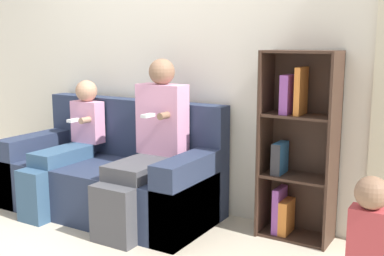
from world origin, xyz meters
TOP-DOWN VIEW (x-y plane):
  - ground_plane at (0.00, 0.00)m, footprint 14.00×14.00m
  - back_wall at (0.00, 0.94)m, footprint 10.00×0.06m
  - couch at (-0.25, 0.51)m, footprint 1.76×0.81m
  - adult_seated at (0.17, 0.42)m, footprint 0.38×0.77m
  - child_seated at (-0.62, 0.37)m, footprint 0.28×0.79m
  - toddler_standing at (1.83, 0.04)m, footprint 0.20×0.17m
  - bookshelf at (1.18, 0.79)m, footprint 0.51×0.29m

SIDE VIEW (x-z plane):
  - ground_plane at x=0.00m, z-range 0.00..0.00m
  - couch at x=-0.25m, z-range -0.16..0.74m
  - toddler_standing at x=1.83m, z-range 0.03..0.75m
  - child_seated at x=-0.62m, z-range 0.01..1.06m
  - bookshelf at x=1.18m, z-range -0.03..1.29m
  - adult_seated at x=0.17m, z-range 0.01..1.26m
  - back_wall at x=0.00m, z-range 0.00..2.55m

